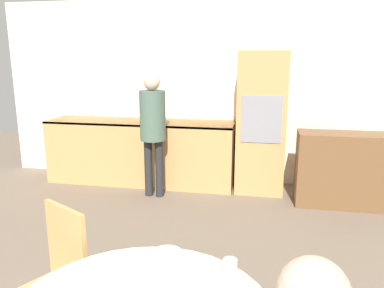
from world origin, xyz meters
name	(u,v)px	position (x,y,z in m)	size (l,w,h in m)	color
wall_back	(221,93)	(0.00, 5.40, 1.30)	(6.61, 0.05, 2.60)	silver
kitchen_counter	(141,151)	(-1.11, 5.05, 0.47)	(2.69, 0.60, 0.91)	tan
oven_unit	(261,123)	(0.59, 5.06, 0.94)	(0.63, 0.59, 1.88)	tan
sideboard	(345,170)	(1.62, 4.70, 0.45)	(1.16, 0.45, 0.91)	brown
chair_far_left	(55,278)	(-0.55, 1.83, 0.52)	(0.54, 0.54, 0.94)	tan
person_standing	(153,122)	(-0.76, 4.55, 0.99)	(0.33, 0.33, 1.59)	#262628
cup	(230,268)	(0.49, 1.70, 0.79)	(0.07, 0.07, 0.09)	white
bowl_near	(167,256)	(0.15, 1.80, 0.76)	(0.16, 0.16, 0.04)	white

